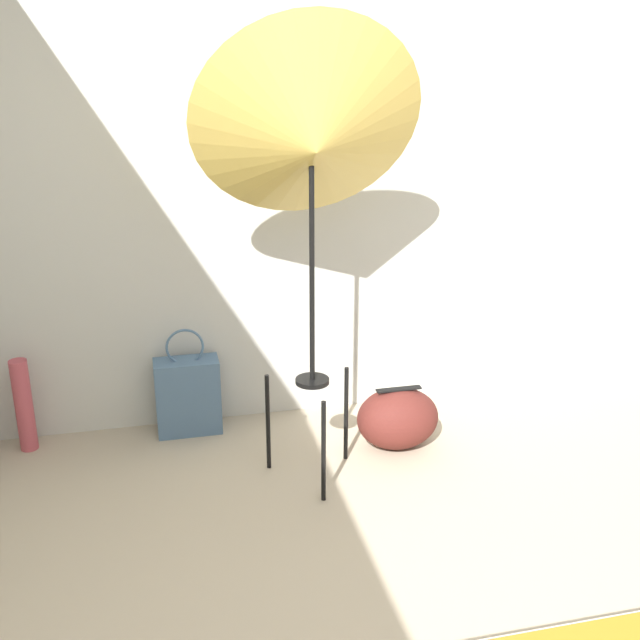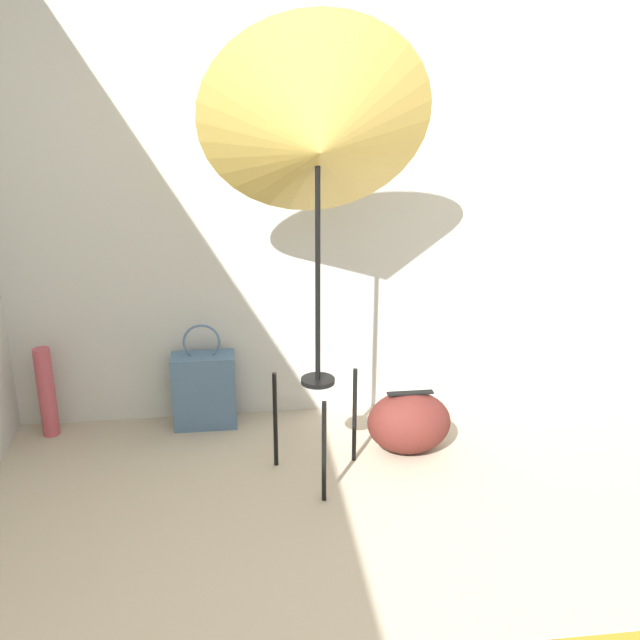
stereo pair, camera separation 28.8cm
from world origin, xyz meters
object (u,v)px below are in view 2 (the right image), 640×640
object	(u,v)px
photo_umbrella	(318,138)
paper_roll	(46,392)
duffel_bag	(409,422)
tote_bag	(204,390)

from	to	relation	value
photo_umbrella	paper_roll	xyz separation A→B (m)	(-1.27, 0.54, -1.25)
duffel_bag	paper_roll	bearing A→B (deg)	167.59
photo_umbrella	paper_roll	bearing A→B (deg)	156.99
photo_umbrella	duffel_bag	distance (m)	1.41
photo_umbrella	tote_bag	size ratio (longest dim) A/B	3.56
paper_roll	duffel_bag	bearing A→B (deg)	-12.41
tote_bag	duffel_bag	xyz separation A→B (m)	(0.96, -0.38, -0.05)
photo_umbrella	duffel_bag	xyz separation A→B (m)	(0.45, 0.16, -1.33)
tote_bag	duffel_bag	world-z (taller)	tote_bag
tote_bag	paper_roll	world-z (taller)	tote_bag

